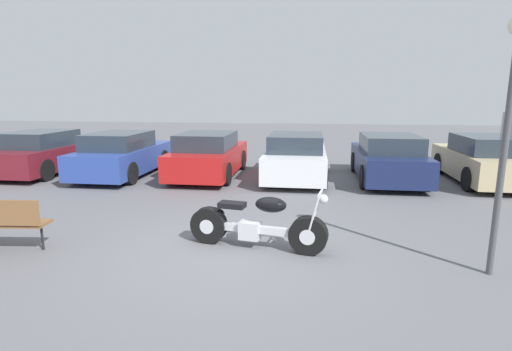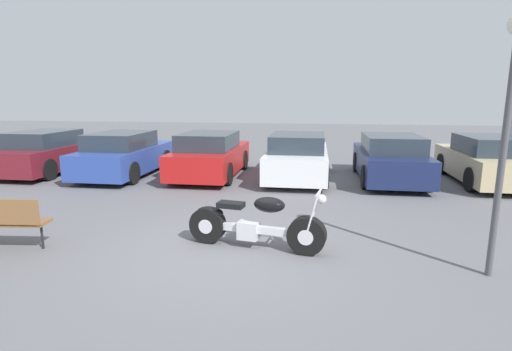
% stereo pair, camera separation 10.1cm
% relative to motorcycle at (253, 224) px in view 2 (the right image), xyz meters
% --- Properties ---
extents(ground_plane, '(60.00, 60.00, 0.00)m').
position_rel_motorcycle_xyz_m(ground_plane, '(-0.36, -0.21, -0.40)').
color(ground_plane, slate).
extents(motorcycle, '(2.35, 0.82, 1.06)m').
position_rel_motorcycle_xyz_m(motorcycle, '(0.00, 0.00, 0.00)').
color(motorcycle, black).
rests_on(motorcycle, ground_plane).
extents(parked_car_maroon, '(1.83, 4.06, 1.38)m').
position_rel_motorcycle_xyz_m(parked_car_maroon, '(-7.70, 5.57, 0.25)').
color(parked_car_maroon, maroon).
rests_on(parked_car_maroon, ground_plane).
extents(parked_car_blue, '(1.83, 4.06, 1.38)m').
position_rel_motorcycle_xyz_m(parked_car_blue, '(-4.99, 5.46, 0.25)').
color(parked_car_blue, '#2D479E').
rests_on(parked_car_blue, ground_plane).
extents(parked_car_red, '(1.83, 4.06, 1.38)m').
position_rel_motorcycle_xyz_m(parked_car_red, '(-2.27, 5.74, 0.25)').
color(parked_car_red, red).
rests_on(parked_car_red, ground_plane).
extents(parked_car_white, '(1.83, 4.06, 1.38)m').
position_rel_motorcycle_xyz_m(parked_car_white, '(0.44, 5.75, 0.25)').
color(parked_car_white, white).
rests_on(parked_car_white, ground_plane).
extents(parked_car_navy, '(1.83, 4.06, 1.38)m').
position_rel_motorcycle_xyz_m(parked_car_navy, '(3.16, 5.84, 0.25)').
color(parked_car_navy, '#19234C').
rests_on(parked_car_navy, ground_plane).
extents(parked_car_champagne, '(1.83, 4.06, 1.38)m').
position_rel_motorcycle_xyz_m(parked_car_champagne, '(5.87, 5.95, 0.25)').
color(parked_car_champagne, '#C6B284').
rests_on(parked_car_champagne, ground_plane).
extents(lamp_post, '(0.27, 0.27, 3.52)m').
position_rel_motorcycle_xyz_m(lamp_post, '(3.46, -0.54, 2.00)').
color(lamp_post, '#4C4C51').
rests_on(lamp_post, ground_plane).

